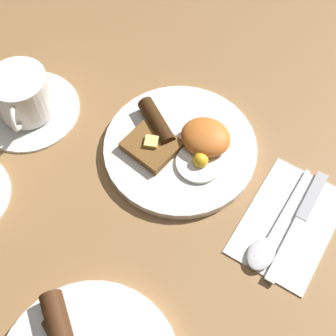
# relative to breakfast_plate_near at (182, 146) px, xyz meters

# --- Properties ---
(ground_plane) EXTENTS (3.00, 3.00, 0.00)m
(ground_plane) POSITION_rel_breakfast_plate_near_xyz_m (0.00, 0.00, -0.01)
(ground_plane) COLOR olive
(breakfast_plate_near) EXTENTS (0.24, 0.24, 0.05)m
(breakfast_plate_near) POSITION_rel_breakfast_plate_near_xyz_m (0.00, 0.00, 0.00)
(breakfast_plate_near) COLOR silver
(breakfast_plate_near) RESTS_ON ground_plane
(teacup_near) EXTENTS (0.17, 0.17, 0.08)m
(teacup_near) POSITION_rel_breakfast_plate_near_xyz_m (0.26, 0.05, 0.02)
(teacup_near) COLOR silver
(teacup_near) RESTS_ON ground_plane
(napkin) EXTENTS (0.13, 0.19, 0.01)m
(napkin) POSITION_rel_breakfast_plate_near_xyz_m (-0.19, 0.04, -0.01)
(napkin) COLOR white
(napkin) RESTS_ON ground_plane
(knife) EXTENTS (0.03, 0.19, 0.01)m
(knife) POSITION_rel_breakfast_plate_near_xyz_m (-0.21, 0.03, -0.01)
(knife) COLOR silver
(knife) RESTS_ON napkin
(spoon) EXTENTS (0.04, 0.18, 0.01)m
(spoon) POSITION_rel_breakfast_plate_near_xyz_m (-0.18, 0.09, -0.00)
(spoon) COLOR silver
(spoon) RESTS_ON napkin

